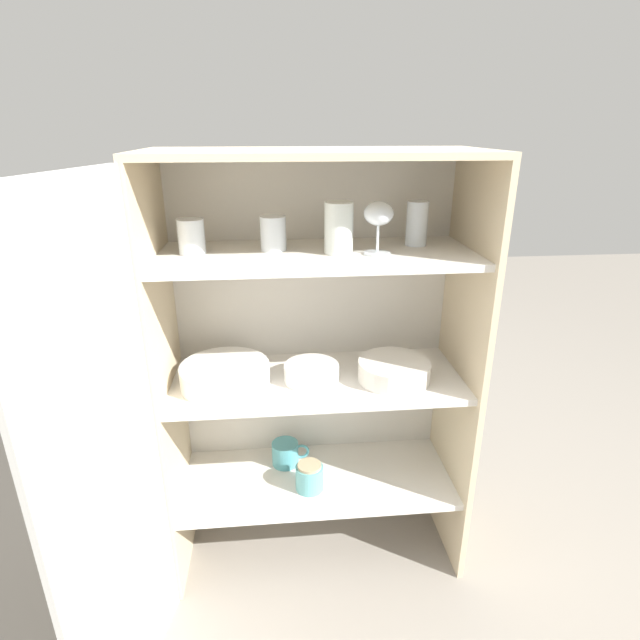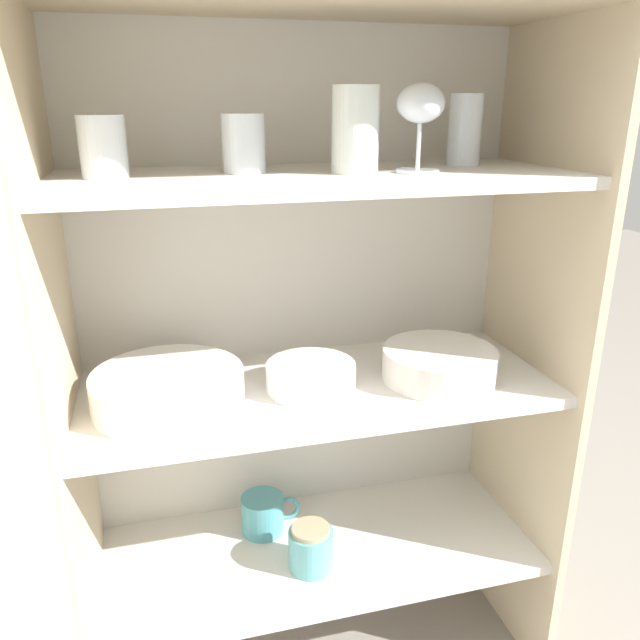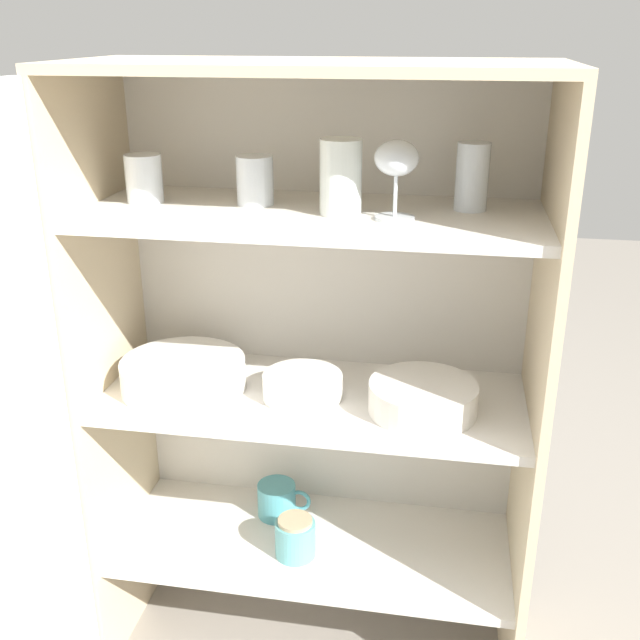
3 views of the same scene
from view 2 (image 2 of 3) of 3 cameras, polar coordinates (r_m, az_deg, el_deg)
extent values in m
cube|color=silver|center=(1.32, -2.11, -2.80)|extent=(0.89, 0.02, 1.27)
cube|color=#CCB793|center=(1.14, -22.06, -8.07)|extent=(0.02, 0.38, 1.27)
cube|color=#CCB793|center=(1.33, 18.48, -3.69)|extent=(0.02, 0.38, 1.27)
cube|color=silver|center=(1.36, -0.08, -20.30)|extent=(0.86, 0.35, 0.02)
cube|color=silver|center=(1.16, -0.09, -6.34)|extent=(0.86, 0.35, 0.02)
cube|color=silver|center=(1.06, -0.10, 12.76)|extent=(0.86, 0.35, 0.02)
cylinder|color=white|center=(1.05, 3.24, 16.96)|extent=(0.08, 0.08, 0.14)
cylinder|color=white|center=(1.06, -7.00, 15.73)|extent=(0.07, 0.07, 0.09)
cylinder|color=white|center=(1.04, -19.24, 14.73)|extent=(0.07, 0.07, 0.09)
cylinder|color=white|center=(1.21, 13.09, 16.57)|extent=(0.06, 0.06, 0.12)
cylinder|color=white|center=(1.07, 8.88, 13.31)|extent=(0.07, 0.07, 0.01)
cylinder|color=white|center=(1.06, 9.00, 15.40)|extent=(0.01, 0.01, 0.07)
ellipsoid|color=white|center=(1.06, 9.19, 19.01)|extent=(0.08, 0.08, 0.06)
cylinder|color=white|center=(1.11, -13.58, -7.42)|extent=(0.26, 0.26, 0.01)
cylinder|color=white|center=(1.11, -13.62, -7.00)|extent=(0.26, 0.26, 0.01)
cylinder|color=white|center=(1.10, -13.66, -6.58)|extent=(0.26, 0.26, 0.01)
cylinder|color=white|center=(1.10, -13.69, -6.16)|extent=(0.26, 0.26, 0.01)
cylinder|color=white|center=(1.10, -13.73, -5.74)|extent=(0.26, 0.26, 0.01)
cylinder|color=white|center=(1.09, -13.77, -5.31)|extent=(0.26, 0.26, 0.01)
cylinder|color=white|center=(1.09, -13.80, -4.88)|extent=(0.26, 0.26, 0.01)
cylinder|color=silver|center=(1.19, 10.84, -3.97)|extent=(0.21, 0.21, 0.06)
torus|color=silver|center=(1.18, 10.92, -2.83)|extent=(0.21, 0.21, 0.01)
cylinder|color=silver|center=(1.13, -0.83, -5.16)|extent=(0.16, 0.16, 0.05)
torus|color=silver|center=(1.13, -0.84, -4.22)|extent=(0.16, 0.16, 0.01)
cylinder|color=teal|center=(1.38, -5.30, -17.24)|extent=(0.09, 0.09, 0.08)
torus|color=teal|center=(1.38, -2.99, -16.81)|extent=(0.05, 0.01, 0.05)
cylinder|color=#5BA3A8|center=(1.29, -0.84, -20.21)|extent=(0.09, 0.09, 0.08)
cylinder|color=tan|center=(1.26, -0.85, -18.62)|extent=(0.07, 0.07, 0.01)
camera|label=1|loc=(0.40, 144.65, 15.59)|focal=28.00mm
camera|label=3|loc=(0.65, 112.96, 11.75)|focal=42.00mm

